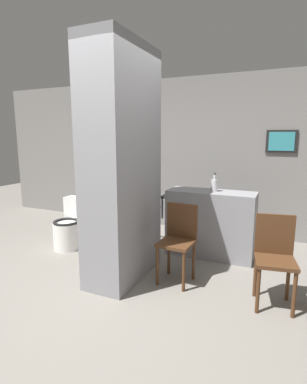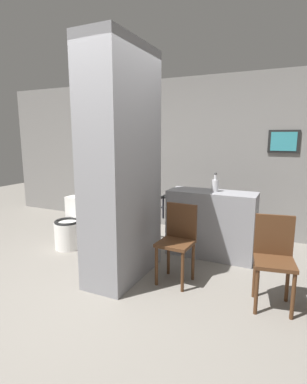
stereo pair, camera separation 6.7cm
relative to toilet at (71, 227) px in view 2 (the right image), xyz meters
name	(u,v)px [view 2 (the right image)]	position (x,y,z in m)	size (l,w,h in m)	color
ground_plane	(104,296)	(1.26, -0.99, -0.30)	(14.00, 14.00, 0.00)	slate
wall_back	(189,155)	(1.26, 1.64, 1.00)	(8.00, 0.09, 2.60)	gray
pillar_center	(122,166)	(1.19, -0.46, 1.00)	(0.52, 1.06, 2.60)	gray
counter_shelf	(211,224)	(1.97, 0.55, 0.15)	(1.17, 0.44, 0.90)	gray
toilet	(71,227)	(0.00, 0.00, 0.00)	(0.39, 0.55, 0.72)	white
chair_near_pillar	(178,239)	(1.81, -0.32, 0.19)	(0.38, 0.38, 0.88)	#4C2D19
chair_by_doorway	(274,256)	(2.82, -0.40, 0.19)	(0.42, 0.42, 0.88)	#4C2D19
bicycle	(139,215)	(0.75, 0.74, 0.08)	(1.68, 0.42, 0.79)	black
bottle_tall	(215,185)	(2.00, 0.56, 0.69)	(0.09, 0.09, 0.26)	silver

